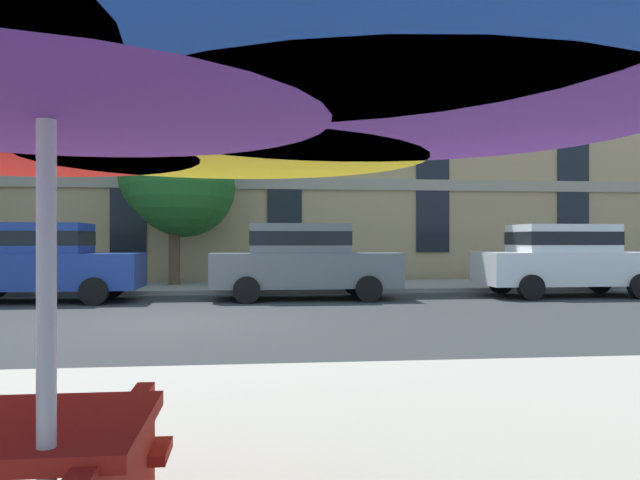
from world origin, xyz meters
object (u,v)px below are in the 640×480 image
at_px(street_tree_middle, 177,182).
at_px(sedan_gray, 303,259).
at_px(sedan_white, 566,258).
at_px(sedan_blue, 39,260).
at_px(patio_umbrella, 46,56).

bearing_deg(street_tree_middle, sedan_gray, -47.54).
bearing_deg(sedan_white, sedan_blue, 180.00).
bearing_deg(sedan_blue, street_tree_middle, 53.81).
distance_m(sedan_white, patio_umbrella, 15.28).
relative_size(sedan_white, patio_umbrella, 1.11).
height_order(sedan_gray, patio_umbrella, patio_umbrella).
height_order(sedan_gray, street_tree_middle, street_tree_middle).
xyz_separation_m(sedan_white, street_tree_middle, (-9.88, 3.63, 2.11)).
xyz_separation_m(sedan_gray, street_tree_middle, (-3.32, 3.63, 2.11)).
bearing_deg(sedan_blue, patio_umbrella, -72.09).
bearing_deg(sedan_gray, sedan_white, 0.00).
relative_size(sedan_blue, sedan_white, 1.00).
bearing_deg(sedan_white, street_tree_middle, 159.82).
bearing_deg(street_tree_middle, sedan_blue, -126.19).
xyz_separation_m(street_tree_middle, patio_umbrella, (1.45, -16.33, -1.08)).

